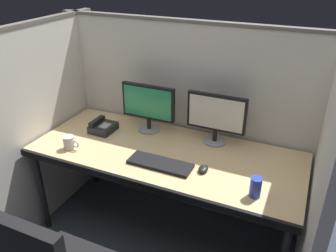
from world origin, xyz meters
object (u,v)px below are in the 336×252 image
Objects in this scene: computer_mouse at (203,169)px; monitor_right at (216,116)px; soda_can at (256,187)px; desk_phone at (103,127)px; coffee_mug at (69,143)px; monitor_left at (148,105)px; desk at (164,159)px; keyboard_main at (160,164)px.

monitor_right is at bearing 96.86° from computer_mouse.
desk_phone is at bearing 165.59° from soda_can.
coffee_mug is (-0.91, -0.51, -0.17)m from monitor_right.
monitor_left reaches higher than coffee_mug.
monitor_left is at bearing 51.44° from coffee_mug.
desk is 15.57× the size of soda_can.
computer_mouse is at bearing -17.69° from desk.
soda_can is (0.67, -0.22, 0.11)m from desk.
computer_mouse is (0.32, -0.10, 0.07)m from desk.
keyboard_main is at bearing -54.59° from monitor_left.
monitor_left reaches higher than desk.
monitor_left and monitor_right have the same top height.
monitor_right is (0.53, 0.03, 0.00)m from monitor_left.
desk is at bearing 162.31° from computer_mouse.
monitor_left is at bearing 125.41° from keyboard_main.
monitor_left is 3.52× the size of soda_can.
monitor_right is at bearing 12.28° from desk_phone.
monitor_left is 0.41m from desk_phone.
soda_can is (1.25, -0.32, 0.03)m from desk_phone.
keyboard_main is at bearing -75.05° from desk.
soda_can is at bearing 0.07° from coffee_mug.
computer_mouse is at bearing -12.70° from desk_phone.
coffee_mug is (-0.96, -0.12, 0.03)m from computer_mouse.
computer_mouse reaches higher than desk.
computer_mouse is 0.97m from coffee_mug.
monitor_left is 0.71m from computer_mouse.
monitor_right is 1.00× the size of keyboard_main.
keyboard_main is 3.41× the size of coffee_mug.
monitor_left reaches higher than desk_phone.
keyboard_main is (-0.23, -0.44, -0.20)m from monitor_right.
computer_mouse is 0.37m from soda_can.
desk is at bearing -45.76° from monitor_left.
monitor_right is (0.28, 0.29, 0.27)m from desk.
coffee_mug is at bearing -160.79° from desk.
computer_mouse is (0.28, 0.05, 0.01)m from keyboard_main.
desk is 0.68m from coffee_mug.
desk is at bearing 104.95° from keyboard_main.
monitor_left reaches higher than computer_mouse.
coffee_mug is (-0.64, -0.22, 0.10)m from desk.
keyboard_main is 2.26× the size of desk_phone.
desk_phone is (0.06, 0.32, -0.01)m from coffee_mug.
desk is 15.08× the size of coffee_mug.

